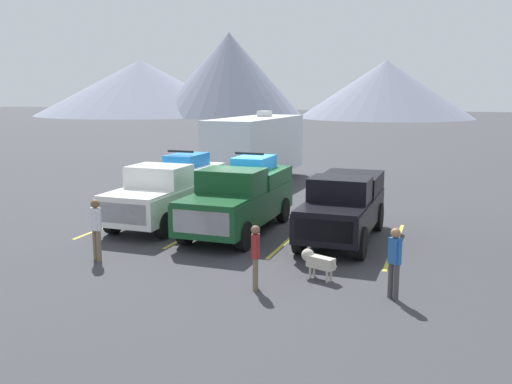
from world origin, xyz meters
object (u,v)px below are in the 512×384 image
object	(u,v)px
pickup_truck_a	(170,190)
dog	(316,260)
pickup_truck_c	(344,205)
camper_trailer_a	(256,145)
person_a	(394,258)
pickup_truck_b	(240,196)
person_c	(96,226)
person_b	(255,253)

from	to	relation	value
pickup_truck_a	dog	bearing A→B (deg)	-34.47
pickup_truck_c	camper_trailer_a	bearing A→B (deg)	122.95
person_a	dog	distance (m)	2.22
pickup_truck_b	pickup_truck_c	distance (m)	3.50
pickup_truck_b	person_c	distance (m)	5.19
pickup_truck_c	person_c	size ratio (longest dim) A/B	3.02
pickup_truck_a	dog	distance (m)	7.85
person_b	pickup_truck_c	bearing A→B (deg)	77.98
person_b	pickup_truck_a	bearing A→B (deg)	132.70
pickup_truck_b	person_b	bearing A→B (deg)	-65.59
pickup_truck_a	camper_trailer_a	bearing A→B (deg)	89.84
pickup_truck_b	pickup_truck_c	bearing A→B (deg)	0.11
camper_trailer_a	person_a	size ratio (longest dim) A/B	5.45
camper_trailer_a	person_b	size ratio (longest dim) A/B	5.75
camper_trailer_a	pickup_truck_a	bearing A→B (deg)	-90.16
pickup_truck_b	person_c	size ratio (longest dim) A/B	3.34
pickup_truck_c	camper_trailer_a	world-z (taller)	camper_trailer_a
pickup_truck_a	person_b	distance (m)	7.78
pickup_truck_a	person_b	bearing A→B (deg)	-47.30
dog	person_c	bearing A→B (deg)	-174.74
camper_trailer_a	dog	xyz separation A→B (m)	(6.42, -13.77, -1.46)
pickup_truck_c	person_b	xyz separation A→B (m)	(-1.12, -5.24, -0.22)
person_b	person_c	xyz separation A→B (m)	(-4.94, 0.73, 0.10)
pickup_truck_b	person_b	world-z (taller)	pickup_truck_b
person_a	person_b	xyz separation A→B (m)	(-3.17, -0.46, -0.05)
pickup_truck_c	person_b	world-z (taller)	pickup_truck_c
person_a	person_c	world-z (taller)	person_c
camper_trailer_a	dog	distance (m)	15.26
pickup_truck_c	person_c	xyz separation A→B (m)	(-6.06, -4.52, -0.12)
pickup_truck_a	pickup_truck_c	xyz separation A→B (m)	(6.39, -0.47, -0.04)
pickup_truck_c	pickup_truck_b	bearing A→B (deg)	-179.89
person_a	pickup_truck_c	bearing A→B (deg)	113.24
camper_trailer_a	person_a	xyz separation A→B (m)	(8.42, -14.60, -0.97)
pickup_truck_a	person_c	bearing A→B (deg)	-86.21
pickup_truck_c	camper_trailer_a	size ratio (longest dim) A/B	0.58
person_a	person_b	world-z (taller)	person_a
pickup_truck_a	pickup_truck_c	bearing A→B (deg)	-4.19
person_b	pickup_truck_b	bearing A→B (deg)	114.41
pickup_truck_b	camper_trailer_a	size ratio (longest dim) A/B	0.64
pickup_truck_a	person_b	world-z (taller)	pickup_truck_a
pickup_truck_c	person_b	distance (m)	5.37
pickup_truck_a	pickup_truck_c	world-z (taller)	pickup_truck_a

